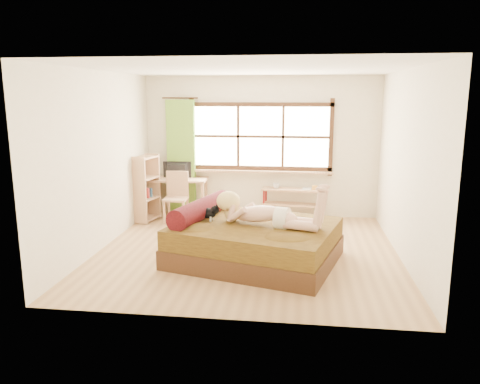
# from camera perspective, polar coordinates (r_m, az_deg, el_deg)

# --- Properties ---
(floor) EXTENTS (4.50, 4.50, 0.00)m
(floor) POSITION_cam_1_polar(r_m,az_deg,el_deg) (7.20, 0.90, -7.17)
(floor) COLOR #9E754C
(floor) RESTS_ON ground
(ceiling) EXTENTS (4.50, 4.50, 0.00)m
(ceiling) POSITION_cam_1_polar(r_m,az_deg,el_deg) (6.83, 0.97, 14.81)
(ceiling) COLOR white
(ceiling) RESTS_ON wall_back
(wall_back) EXTENTS (4.50, 0.00, 4.50)m
(wall_back) POSITION_cam_1_polar(r_m,az_deg,el_deg) (9.11, 2.51, 5.52)
(wall_back) COLOR silver
(wall_back) RESTS_ON floor
(wall_front) EXTENTS (4.50, 0.00, 4.50)m
(wall_front) POSITION_cam_1_polar(r_m,az_deg,el_deg) (4.69, -2.12, -0.38)
(wall_front) COLOR silver
(wall_front) RESTS_ON floor
(wall_left) EXTENTS (0.00, 4.50, 4.50)m
(wall_left) POSITION_cam_1_polar(r_m,az_deg,el_deg) (7.47, -16.51, 3.68)
(wall_left) COLOR silver
(wall_left) RESTS_ON floor
(wall_right) EXTENTS (0.00, 4.50, 4.50)m
(wall_right) POSITION_cam_1_polar(r_m,az_deg,el_deg) (7.01, 19.57, 2.98)
(wall_right) COLOR silver
(wall_right) RESTS_ON floor
(window) EXTENTS (2.80, 0.16, 1.46)m
(window) POSITION_cam_1_polar(r_m,az_deg,el_deg) (9.06, 2.50, 6.50)
(window) COLOR #FFEDBF
(window) RESTS_ON wall_back
(curtain) EXTENTS (0.55, 0.10, 2.20)m
(curtain) POSITION_cam_1_polar(r_m,az_deg,el_deg) (9.27, -7.18, 4.30)
(curtain) COLOR #498C26
(curtain) RESTS_ON wall_back
(bed) EXTENTS (2.59, 2.28, 0.83)m
(bed) POSITION_cam_1_polar(r_m,az_deg,el_deg) (6.72, 1.43, -5.92)
(bed) COLOR #301C0E
(bed) RESTS_ON floor
(woman) EXTENTS (1.60, 0.84, 0.66)m
(woman) POSITION_cam_1_polar(r_m,az_deg,el_deg) (6.48, 3.18, -1.26)
(woman) COLOR tan
(woman) RESTS_ON bed
(kitten) EXTENTS (0.35, 0.22, 0.26)m
(kitten) POSITION_cam_1_polar(r_m,az_deg,el_deg) (6.79, -4.10, -2.39)
(kitten) COLOR black
(kitten) RESTS_ON bed
(desk) EXTENTS (1.21, 0.59, 0.74)m
(desk) POSITION_cam_1_polar(r_m,az_deg,el_deg) (9.20, -7.77, 1.05)
(desk) COLOR tan
(desk) RESTS_ON floor
(monitor) EXTENTS (0.56, 0.09, 0.32)m
(monitor) POSITION_cam_1_polar(r_m,az_deg,el_deg) (9.20, -7.73, 2.68)
(monitor) COLOR black
(monitor) RESTS_ON desk
(chair) EXTENTS (0.43, 0.43, 0.93)m
(chair) POSITION_cam_1_polar(r_m,az_deg,el_deg) (8.85, -7.74, -0.21)
(chair) COLOR tan
(chair) RESTS_ON floor
(pipe_shelf) EXTENTS (1.17, 0.41, 0.65)m
(pipe_shelf) POSITION_cam_1_polar(r_m,az_deg,el_deg) (9.05, 6.41, -0.54)
(pipe_shelf) COLOR tan
(pipe_shelf) RESTS_ON floor
(cup) EXTENTS (0.14, 0.14, 0.10)m
(cup) POSITION_cam_1_polar(r_m,az_deg,el_deg) (9.02, 4.46, 0.77)
(cup) COLOR gray
(cup) RESTS_ON pipe_shelf
(book) EXTENTS (0.20, 0.25, 0.02)m
(book) POSITION_cam_1_polar(r_m,az_deg,el_deg) (9.02, 7.63, 0.43)
(book) COLOR gray
(book) RESTS_ON pipe_shelf
(bookshelf) EXTENTS (0.42, 0.59, 1.24)m
(bookshelf) POSITION_cam_1_polar(r_m,az_deg,el_deg) (8.92, -11.39, 0.48)
(bookshelf) COLOR tan
(bookshelf) RESTS_ON floor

